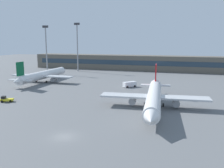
{
  "coord_description": "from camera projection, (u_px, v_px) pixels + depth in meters",
  "views": [
    {
      "loc": [
        21.17,
        -37.78,
        17.52
      ],
      "look_at": [
        -3.19,
        40.0,
        3.0
      ],
      "focal_mm": 38.68,
      "sensor_mm": 36.0,
      "label": 1
    }
  ],
  "objects": [
    {
      "name": "service_van_white",
      "position": [
        130.0,
        84.0,
        92.92
      ],
      "size": [
        4.99,
        5.18,
        2.08
      ],
      "color": "white",
      "rests_on": "ground_plane"
    },
    {
      "name": "airplane_near",
      "position": [
        154.0,
        97.0,
        63.11
      ],
      "size": [
        28.95,
        41.33,
        10.21
      ],
      "color": "white",
      "rests_on": "ground_plane"
    },
    {
      "name": "ground_plane",
      "position": [
        121.0,
        93.0,
        82.37
      ],
      "size": [
        400.0,
        400.0,
        0.0
      ],
      "primitive_type": "plane",
      "color": "slate"
    },
    {
      "name": "floodlight_tower_east",
      "position": [
        46.0,
        46.0,
        131.56
      ],
      "size": [
        3.2,
        0.8,
        25.82
      ],
      "color": "gray",
      "rests_on": "ground_plane"
    },
    {
      "name": "terminal_building",
      "position": [
        150.0,
        63.0,
        144.63
      ],
      "size": [
        149.17,
        12.13,
        9.0
      ],
      "color": "#5B564C",
      "rests_on": "ground_plane"
    },
    {
      "name": "airplane_mid",
      "position": [
        44.0,
        75.0,
        104.87
      ],
      "size": [
        28.01,
        40.28,
        9.96
      ],
      "color": "white",
      "rests_on": "ground_plane"
    },
    {
      "name": "baggage_tug_yellow",
      "position": [
        6.0,
        99.0,
        70.34
      ],
      "size": [
        3.9,
        2.9,
        1.75
      ],
      "color": "yellow",
      "rests_on": "ground_plane"
    },
    {
      "name": "floodlight_tower_west",
      "position": [
        77.0,
        44.0,
        140.05
      ],
      "size": [
        3.2,
        0.8,
        27.9
      ],
      "color": "gray",
      "rests_on": "ground_plane"
    }
  ]
}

